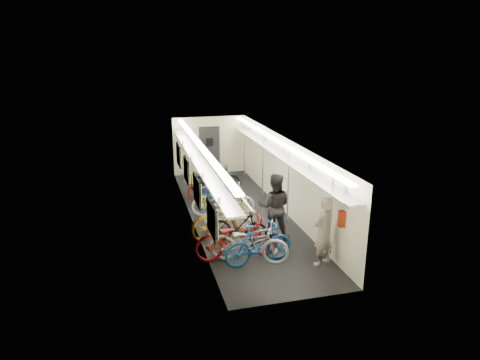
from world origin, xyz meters
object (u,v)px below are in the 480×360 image
bicycle_0 (249,243)px  bicycle_1 (259,244)px  passenger_mid (274,207)px  backpack (344,219)px  passenger_near (323,231)px

bicycle_0 → bicycle_1: bearing=-106.2°
passenger_mid → backpack: bearing=136.3°
passenger_mid → bicycle_0: bearing=68.7°
passenger_mid → backpack: 2.30m
passenger_near → bicycle_1: bearing=-39.9°
backpack → bicycle_0: bearing=159.4°
bicycle_0 → bicycle_1: size_ratio=1.10×
bicycle_0 → passenger_near: size_ratio=1.13×
bicycle_0 → passenger_near: bearing=-84.5°
bicycle_1 → backpack: size_ratio=4.66×
bicycle_0 → backpack: backpack is taller
bicycle_1 → passenger_mid: size_ratio=0.95×
passenger_near → passenger_mid: passenger_mid is taller
passenger_near → passenger_mid: (-0.64, 1.73, 0.07)m
bicycle_1 → passenger_mid: bearing=-40.4°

